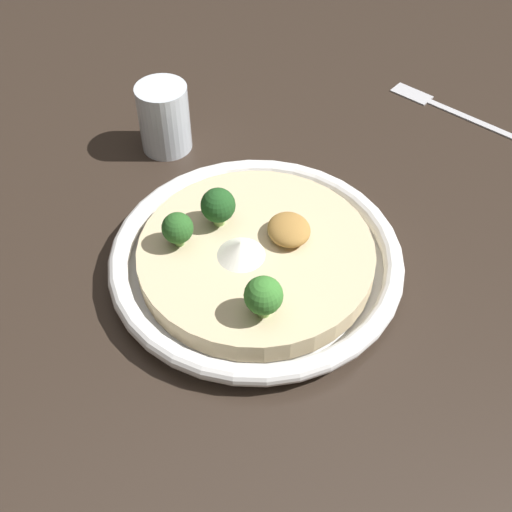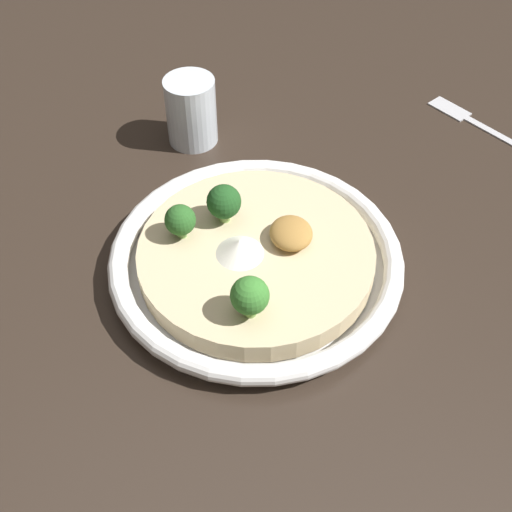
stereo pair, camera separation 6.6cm
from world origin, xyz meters
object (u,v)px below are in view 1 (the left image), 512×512
object	(u,v)px
broccoli_front	(178,229)
drinking_glass	(164,118)
broccoli_front_right	(264,296)
broccoli_left	(218,206)
fork_utensil	(439,105)
risotto_bowl	(256,258)

from	to	relation	value
broccoli_front	drinking_glass	bearing A→B (deg)	174.78
broccoli_front_right	drinking_glass	xyz separation A→B (m)	(-0.31, -0.04, -0.02)
broccoli_left	fork_utensil	size ratio (longest dim) A/B	0.27
broccoli_front	fork_utensil	bearing A→B (deg)	116.68
broccoli_front	drinking_glass	world-z (taller)	drinking_glass
broccoli_front	fork_utensil	xyz separation A→B (m)	(-0.20, 0.39, -0.05)
broccoli_left	fork_utensil	xyz separation A→B (m)	(-0.18, 0.35, -0.06)
broccoli_front	fork_utensil	size ratio (longest dim) A/B	0.24
broccoli_front	fork_utensil	distance (m)	0.44
broccoli_left	risotto_bowl	bearing A→B (deg)	32.16
risotto_bowl	broccoli_left	world-z (taller)	broccoli_left
broccoli_front_right	risotto_bowl	bearing A→B (deg)	169.84
broccoli_left	drinking_glass	size ratio (longest dim) A/B	0.51
fork_utensil	broccoli_left	bearing A→B (deg)	82.56
drinking_glass	fork_utensil	world-z (taller)	drinking_glass
risotto_bowl	broccoli_front	bearing A→B (deg)	-109.36
broccoli_front_right	fork_utensil	xyz separation A→B (m)	(-0.31, 0.33, -0.06)
drinking_glass	fork_utensil	distance (m)	0.38
risotto_bowl	drinking_glass	xyz separation A→B (m)	(-0.23, -0.06, 0.03)
risotto_bowl	drinking_glass	size ratio (longest dim) A/B	3.54
fork_utensil	broccoli_front	bearing A→B (deg)	82.04
risotto_bowl	drinking_glass	distance (m)	0.24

